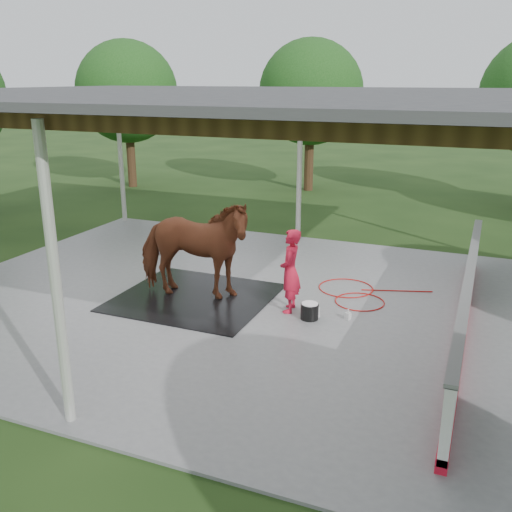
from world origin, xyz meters
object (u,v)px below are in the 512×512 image
at_px(horse, 193,249).
at_px(wash_bucket, 310,311).
at_px(dasher_board, 466,305).
at_px(handler, 290,271).

distance_m(horse, wash_bucket, 2.63).
xyz_separation_m(dasher_board, handler, (-3.15, -0.14, 0.26)).
xyz_separation_m(horse, handler, (2.01, 0.11, -0.24)).
relative_size(horse, handler, 1.50).
bearing_deg(wash_bucket, dasher_board, 8.05).
bearing_deg(handler, wash_bucket, 53.71).
distance_m(dasher_board, handler, 3.16).
height_order(handler, wash_bucket, handler).
bearing_deg(wash_bucket, handler, 153.58).
relative_size(dasher_board, wash_bucket, 23.94).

